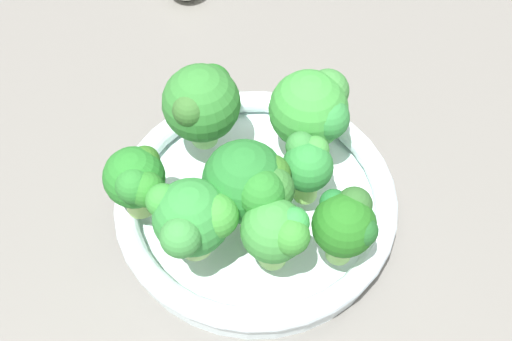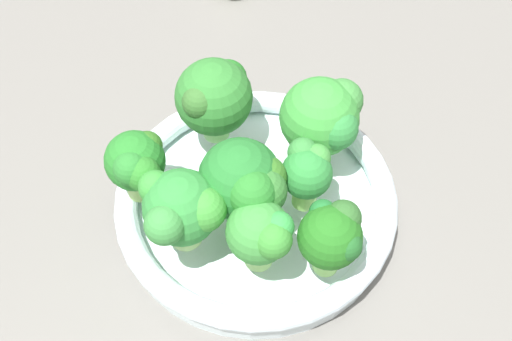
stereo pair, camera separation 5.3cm
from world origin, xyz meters
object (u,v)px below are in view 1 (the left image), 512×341
at_px(broccoli_floret_1, 346,223).
at_px(broccoli_floret_0, 307,163).
at_px(broccoli_floret_4, 277,232).
at_px(broccoli_floret_2, 251,184).
at_px(broccoli_floret_7, 192,219).
at_px(broccoli_floret_3, 137,180).
at_px(broccoli_floret_6, 202,103).
at_px(broccoli_floret_5, 313,109).
at_px(bowl, 256,203).

bearing_deg(broccoli_floret_1, broccoli_floret_0, 26.87).
bearing_deg(broccoli_floret_0, broccoli_floret_4, 162.33).
bearing_deg(broccoli_floret_2, broccoli_floret_7, 128.96).
height_order(broccoli_floret_0, broccoli_floret_3, broccoli_floret_3).
xyz_separation_m(broccoli_floret_1, broccoli_floret_3, (0.03, 0.16, -0.00)).
xyz_separation_m(broccoli_floret_3, broccoli_floret_6, (0.08, -0.04, 0.01)).
bearing_deg(broccoli_floret_5, broccoli_floret_3, 120.95).
xyz_separation_m(bowl, broccoli_floret_5, (0.06, -0.04, 0.06)).
distance_m(broccoli_floret_6, broccoli_floret_7, 0.11).
relative_size(broccoli_floret_6, broccoli_floret_7, 1.10).
height_order(broccoli_floret_1, broccoli_floret_4, broccoli_floret_1).
relative_size(broccoli_floret_1, broccoli_floret_6, 0.84).
distance_m(broccoli_floret_0, broccoli_floret_1, 0.06).
bearing_deg(broccoli_floret_4, broccoli_floret_6, 29.94).
height_order(broccoli_floret_1, broccoli_floret_6, broccoli_floret_6).
xyz_separation_m(broccoli_floret_2, broccoli_floret_6, (0.08, 0.05, 0.00)).
distance_m(broccoli_floret_0, broccoli_floret_7, 0.10).
bearing_deg(broccoli_floret_6, broccoli_floret_0, -119.88).
xyz_separation_m(broccoli_floret_0, broccoli_floret_7, (-0.06, 0.08, 0.01)).
bearing_deg(broccoli_floret_7, broccoli_floret_0, -54.07).
distance_m(broccoli_floret_4, broccoli_floret_6, 0.13).
bearing_deg(broccoli_floret_1, bowl, 52.26).
bearing_deg(broccoli_floret_3, broccoli_floret_2, -90.54).
xyz_separation_m(broccoli_floret_6, broccoli_floret_7, (-0.11, -0.01, -0.00)).
height_order(broccoli_floret_3, broccoli_floret_4, same).
relative_size(broccoli_floret_2, broccoli_floret_7, 1.05).
xyz_separation_m(broccoli_floret_2, broccoli_floret_4, (-0.04, -0.02, -0.00)).
relative_size(broccoli_floret_0, broccoli_floret_4, 0.90).
bearing_deg(bowl, broccoli_floret_0, -85.33).
height_order(broccoli_floret_1, broccoli_floret_7, broccoli_floret_7).
bearing_deg(broccoli_floret_0, bowl, 94.67).
bearing_deg(broccoli_floret_1, broccoli_floret_4, 100.84).
relative_size(broccoli_floret_2, broccoli_floret_4, 1.16).
bearing_deg(broccoli_floret_2, broccoli_floret_4, -151.53).
height_order(broccoli_floret_0, broccoli_floret_5, broccoli_floret_5).
relative_size(bowl, broccoli_floret_6, 2.98).
distance_m(broccoli_floret_3, broccoli_floret_4, 0.12).
xyz_separation_m(broccoli_floret_3, broccoli_floret_7, (-0.03, -0.05, 0.00)).
bearing_deg(bowl, broccoli_floret_5, -37.41).
bearing_deg(broccoli_floret_6, broccoli_floret_2, -149.34).
distance_m(broccoli_floret_1, broccoli_floret_5, 0.11).
bearing_deg(broccoli_floret_7, broccoli_floret_2, -51.04).
relative_size(broccoli_floret_0, broccoli_floret_3, 0.91).
bearing_deg(broccoli_floret_6, broccoli_floret_5, -87.84).
relative_size(broccoli_floret_4, broccoli_floret_6, 0.82).
height_order(broccoli_floret_0, broccoli_floret_4, broccoli_floret_4).
relative_size(broccoli_floret_0, broccoli_floret_6, 0.74).
height_order(broccoli_floret_5, broccoli_floret_6, broccoli_floret_6).
distance_m(broccoli_floret_1, broccoli_floret_2, 0.08).
distance_m(broccoli_floret_1, broccoli_floret_4, 0.05).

